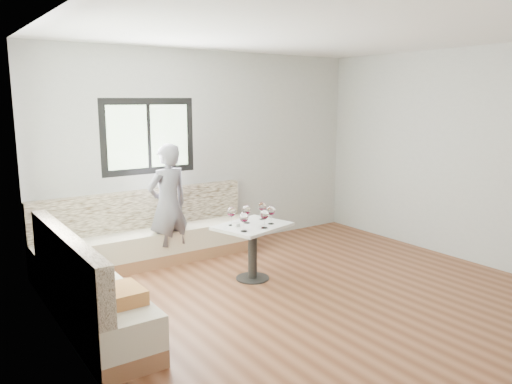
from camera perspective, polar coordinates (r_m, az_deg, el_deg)
room at (r=5.16m, az=7.01°, el=2.43°), size 5.01×5.01×2.81m
banquette at (r=5.96m, az=-14.59°, el=-7.39°), size 2.90×2.80×0.95m
table at (r=5.95m, az=-0.40°, el=-5.33°), size 0.96×0.83×0.67m
person at (r=6.50m, az=-10.02°, el=-1.50°), size 0.64×0.47×1.59m
olive_ramekin at (r=5.84m, az=-2.30°, el=-3.73°), size 0.09×0.09×0.04m
wine_glass_a at (r=5.57m, az=-1.40°, el=-2.98°), size 0.10×0.10×0.22m
wine_glass_b at (r=5.71m, az=0.97°, el=-2.63°), size 0.10×0.10×0.22m
wine_glass_c at (r=5.90m, az=1.75°, el=-2.20°), size 0.10×0.10×0.22m
wine_glass_d at (r=5.94m, az=-1.09°, el=-2.11°), size 0.10×0.10×0.22m
wine_glass_e at (r=6.12m, az=0.73°, el=-1.73°), size 0.10×0.10×0.22m
wine_glass_f at (r=5.84m, az=-2.83°, el=-2.34°), size 0.10×0.10×0.22m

